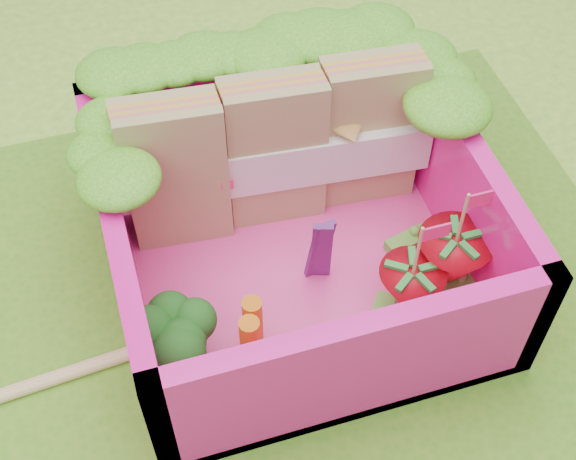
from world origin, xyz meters
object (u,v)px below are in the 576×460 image
(bento_box, at_px, (297,224))
(sandwich_stack, at_px, (275,152))
(strawberry_left, at_px, (410,291))
(chopsticks, at_px, (5,394))
(strawberry_right, at_px, (451,262))
(broccoli, at_px, (177,338))

(bento_box, xyz_separation_m, sandwich_stack, (0.01, 0.28, 0.09))
(strawberry_left, relative_size, chopsticks, 0.19)
(sandwich_stack, bearing_deg, strawberry_right, -48.10)
(strawberry_left, height_order, chopsticks, strawberry_left)
(bento_box, distance_m, chopsticks, 1.15)
(sandwich_stack, height_order, chopsticks, sandwich_stack)
(bento_box, bearing_deg, broccoli, -149.16)
(chopsticks, bearing_deg, strawberry_right, -1.43)
(sandwich_stack, distance_m, chopsticks, 1.26)
(strawberry_left, relative_size, strawberry_right, 0.94)
(strawberry_left, distance_m, strawberry_right, 0.19)
(sandwich_stack, xyz_separation_m, chopsticks, (-1.11, -0.50, -0.34))
(strawberry_left, bearing_deg, broccoli, 178.31)
(bento_box, bearing_deg, sandwich_stack, 88.97)
(sandwich_stack, distance_m, broccoli, 0.79)
(sandwich_stack, relative_size, strawberry_left, 2.48)
(sandwich_stack, height_order, strawberry_left, sandwich_stack)
(strawberry_right, distance_m, chopsticks, 1.60)
(strawberry_right, height_order, chopsticks, strawberry_right)
(bento_box, relative_size, strawberry_left, 2.75)
(broccoli, bearing_deg, sandwich_stack, 48.70)
(chopsticks, bearing_deg, bento_box, 11.49)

